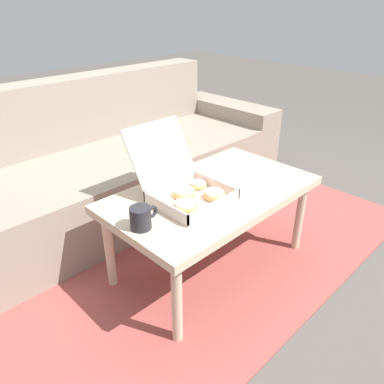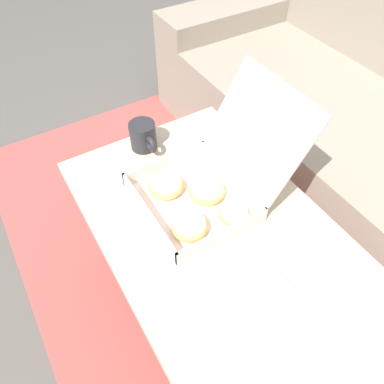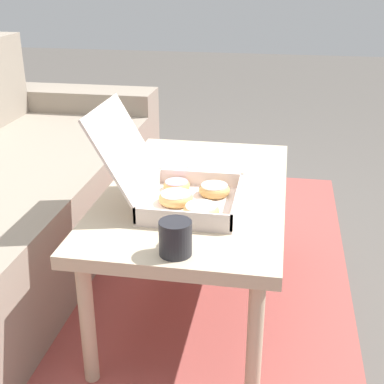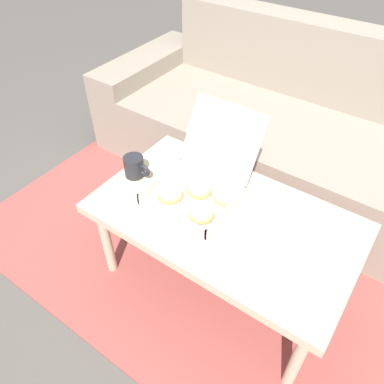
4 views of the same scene
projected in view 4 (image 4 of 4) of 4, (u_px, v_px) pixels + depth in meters
name	position (u px, v px, depth m)	size (l,w,h in m)	color
ground_plane	(227.00, 270.00, 1.81)	(12.00, 12.00, 0.00)	#514C47
area_rug	(256.00, 231.00, 1.99)	(2.59, 1.88, 0.01)	#994742
couch	(306.00, 141.00, 2.12)	(2.47, 0.86, 0.83)	gray
coffee_table	(224.00, 223.00, 1.49)	(1.03, 0.60, 0.46)	#C6B293
pastry_box	(199.00, 186.00, 1.50)	(0.33, 0.43, 0.31)	silver
coffee_mug	(135.00, 167.00, 1.60)	(0.13, 0.09, 0.09)	#232328
napkin_stack	(253.00, 233.00, 1.38)	(0.16, 0.16, 0.01)	white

